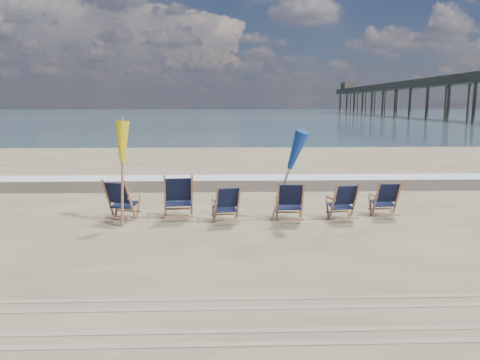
{
  "coord_description": "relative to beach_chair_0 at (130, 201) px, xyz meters",
  "views": [
    {
      "loc": [
        -0.35,
        -8.1,
        2.57
      ],
      "look_at": [
        0.0,
        2.2,
        0.9
      ],
      "focal_mm": 35.0,
      "sensor_mm": 36.0,
      "label": 1
    }
  ],
  "objects": [
    {
      "name": "beach_chair_3",
      "position": [
        3.77,
        -0.19,
        -0.01
      ],
      "size": [
        0.63,
        0.7,
        0.95
      ],
      "primitive_type": null,
      "rotation": [
        0.0,
        0.0,
        3.11
      ],
      "color": "black",
      "rests_on": "ground"
    },
    {
      "name": "umbrella_blue",
      "position": [
        3.4,
        -0.09,
        1.11
      ],
      "size": [
        0.3,
        0.3,
        2.11
      ],
      "color": "#A5A5AD",
      "rests_on": "ground"
    },
    {
      "name": "beach_chair_0",
      "position": [
        0.0,
        0.0,
        0.0
      ],
      "size": [
        0.8,
        0.85,
        0.97
      ],
      "primitive_type": null,
      "rotation": [
        0.0,
        0.0,
        2.84
      ],
      "color": "black",
      "rests_on": "ground"
    },
    {
      "name": "beach_chair_2",
      "position": [
        2.38,
        -0.2,
        -0.04
      ],
      "size": [
        0.69,
        0.75,
        0.89
      ],
      "primitive_type": null,
      "rotation": [
        0.0,
        0.0,
        3.36
      ],
      "color": "black",
      "rests_on": "ground"
    },
    {
      "name": "beach_chair_5",
      "position": [
        6.02,
        0.19,
        -0.04
      ],
      "size": [
        0.6,
        0.67,
        0.88
      ],
      "primitive_type": null,
      "rotation": [
        0.0,
        0.0,
        3.2
      ],
      "color": "black",
      "rests_on": "ground"
    },
    {
      "name": "wet_sand_strip",
      "position": [
        2.43,
        4.78,
        -0.48
      ],
      "size": [
        200.0,
        2.6,
        0.0
      ],
      "primitive_type": "cube",
      "color": "#42362A",
      "rests_on": "ground"
    },
    {
      "name": "ocean",
      "position": [
        2.43,
        125.98,
        -0.48
      ],
      "size": [
        400.0,
        400.0,
        0.0
      ],
      "primitive_type": "plane",
      "color": "#374F5B",
      "rests_on": "ground"
    },
    {
      "name": "umbrella_yellow",
      "position": [
        -0.08,
        -0.3,
        1.2
      ],
      "size": [
        0.3,
        0.3,
        2.21
      ],
      "color": "#A36A49",
      "rests_on": "ground"
    },
    {
      "name": "tire_tracks",
      "position": [
        2.43,
        -4.82,
        -0.48
      ],
      "size": [
        80.0,
        1.3,
        0.01
      ],
      "primitive_type": null,
      "color": "gray",
      "rests_on": "ground"
    },
    {
      "name": "fishing_pier",
      "position": [
        40.43,
        71.98,
        4.17
      ],
      "size": [
        4.4,
        140.0,
        9.3
      ],
      "primitive_type": null,
      "color": "#4A4135",
      "rests_on": "ground"
    },
    {
      "name": "beach_chair_1",
      "position": [
        1.35,
        0.17,
        0.05
      ],
      "size": [
        0.77,
        0.85,
        1.07
      ],
      "primitive_type": null,
      "rotation": [
        0.0,
        0.0,
        3.27
      ],
      "color": "black",
      "rests_on": "ground"
    },
    {
      "name": "surf_foam",
      "position": [
        2.43,
        6.28,
        -0.48
      ],
      "size": [
        200.0,
        1.4,
        0.01
      ],
      "primitive_type": "cube",
      "color": "silver",
      "rests_on": "ground"
    },
    {
      "name": "beach_chair_4",
      "position": [
        4.97,
        -0.07,
        -0.03
      ],
      "size": [
        0.67,
        0.73,
        0.9
      ],
      "primitive_type": null,
      "rotation": [
        0.0,
        0.0,
        3.3
      ],
      "color": "black",
      "rests_on": "ground"
    }
  ]
}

